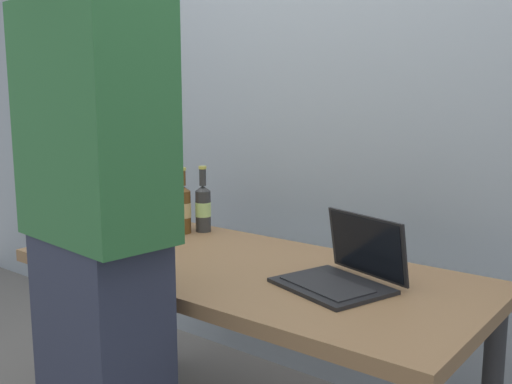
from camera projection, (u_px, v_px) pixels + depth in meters
desk at (245, 289)px, 1.93m from camera, size 1.57×0.73×0.70m
laptop at (344, 271)px, 1.71m from camera, size 0.38×0.36×0.20m
beer_bottle_amber at (163, 201)px, 2.46m from camera, size 0.06×0.06×0.29m
beer_bottle_green at (183, 208)px, 2.35m from camera, size 0.07×0.07×0.27m
beer_bottle_brown at (203, 207)px, 2.38m from camera, size 0.06×0.06×0.27m
person_figure at (98, 238)px, 1.53m from camera, size 0.46×0.33×1.74m
coffee_mug at (146, 229)px, 2.26m from camera, size 0.12×0.09×0.08m
back_wall at (353, 85)px, 2.37m from camera, size 6.00×0.10×2.60m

